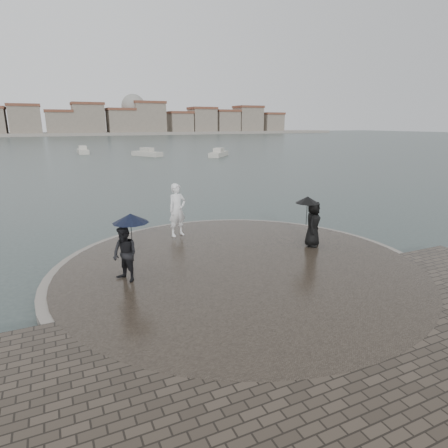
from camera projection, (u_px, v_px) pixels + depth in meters
name	position (u px, v px, depth m)	size (l,w,h in m)	color
ground	(302.00, 322.00, 9.64)	(400.00, 400.00, 0.00)	#2B3835
kerb_ring	(240.00, 270.00, 12.66)	(12.50, 12.50, 0.32)	gray
quay_tip	(240.00, 269.00, 12.66)	(11.90, 11.90, 0.36)	#2D261E
statue	(177.00, 210.00, 15.57)	(0.81, 0.53, 2.21)	white
visitor_left	(126.00, 245.00, 11.06)	(1.27, 1.16, 2.04)	black
visitor_right	(312.00, 219.00, 14.23)	(1.21, 1.05, 1.95)	black
far_skyline	(42.00, 121.00, 146.32)	(260.00, 20.00, 37.00)	gray
boats	(117.00, 157.00, 51.48)	(36.35, 38.66, 1.50)	#BAB6A7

